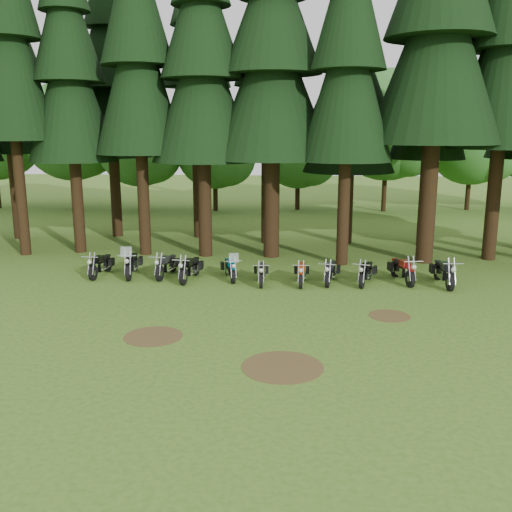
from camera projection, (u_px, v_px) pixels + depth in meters
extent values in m
plane|color=#3B651A|center=(256.00, 318.00, 19.11)|extent=(120.00, 120.00, 0.00)
cylinder|color=#312010|center=(20.00, 187.00, 27.98)|extent=(0.52, 0.52, 6.77)
cone|color=black|center=(8.00, 48.00, 26.57)|extent=(3.92, 3.92, 8.47)
cylinder|color=#312010|center=(77.00, 198.00, 28.76)|extent=(0.58, 0.58, 5.53)
cone|color=black|center=(70.00, 89.00, 27.61)|extent=(4.32, 4.32, 6.91)
cone|color=black|center=(65.00, 18.00, 26.90)|extent=(3.46, 3.46, 5.83)
cylinder|color=#312010|center=(143.00, 195.00, 28.16)|extent=(0.58, 0.58, 5.99)
cone|color=black|center=(138.00, 74.00, 26.91)|extent=(4.32, 4.32, 7.49)
cylinder|color=#312010|center=(205.00, 200.00, 27.89)|extent=(0.66, 0.66, 5.57)
cone|color=black|center=(203.00, 87.00, 26.72)|extent=(4.95, 4.95, 6.96)
cone|color=black|center=(201.00, 12.00, 26.01)|extent=(3.96, 3.96, 5.87)
cylinder|color=#312010|center=(272.00, 199.00, 27.68)|extent=(0.77, 0.77, 5.70)
cone|color=black|center=(272.00, 82.00, 26.49)|extent=(5.81, 5.81, 7.12)
cone|color=black|center=(273.00, 5.00, 25.75)|extent=(4.65, 4.65, 6.01)
cylinder|color=#312010|center=(344.00, 203.00, 26.05)|extent=(0.55, 0.55, 5.71)
cone|color=black|center=(348.00, 79.00, 24.86)|extent=(4.15, 4.15, 7.14)
cylinder|color=#312010|center=(428.00, 192.00, 26.40)|extent=(0.80, 0.80, 6.62)
cone|color=black|center=(438.00, 48.00, 25.01)|extent=(5.98, 5.98, 8.27)
cylinder|color=#312010|center=(494.00, 194.00, 27.01)|extent=(0.64, 0.64, 6.35)
cone|color=black|center=(506.00, 59.00, 25.69)|extent=(4.79, 4.79, 7.93)
cylinder|color=#312010|center=(16.00, 187.00, 32.41)|extent=(0.67, 0.67, 5.87)
cone|color=black|center=(7.00, 85.00, 31.19)|extent=(5.00, 5.00, 7.33)
cone|color=black|center=(0.00, 17.00, 30.43)|extent=(4.00, 4.00, 6.19)
cylinder|color=#312010|center=(115.00, 189.00, 33.13)|extent=(0.60, 0.60, 5.53)
cone|color=black|center=(110.00, 95.00, 31.97)|extent=(4.52, 4.52, 6.91)
cone|color=black|center=(107.00, 33.00, 31.26)|extent=(3.62, 3.62, 5.83)
cylinder|color=#312010|center=(199.00, 189.00, 32.83)|extent=(0.65, 0.65, 5.55)
cone|color=black|center=(196.00, 94.00, 31.67)|extent=(4.85, 4.85, 6.94)
cone|color=black|center=(195.00, 31.00, 30.96)|extent=(3.88, 3.88, 5.86)
cylinder|color=#312010|center=(267.00, 193.00, 31.13)|extent=(0.58, 0.58, 5.52)
cone|color=black|center=(267.00, 93.00, 29.98)|extent=(4.35, 4.35, 6.90)
cone|color=black|center=(267.00, 27.00, 29.27)|extent=(3.48, 3.48, 5.83)
cylinder|color=#312010|center=(347.00, 201.00, 31.21)|extent=(0.66, 0.66, 4.70)
cone|color=black|center=(350.00, 116.00, 30.22)|extent=(4.94, 4.94, 5.87)
cone|color=black|center=(352.00, 61.00, 29.62)|extent=(3.95, 3.95, 4.96)
cone|color=black|center=(353.00, 16.00, 29.14)|extent=(2.77, 2.77, 3.91)
cylinder|color=#312010|center=(424.00, 194.00, 30.45)|extent=(0.53, 0.53, 5.56)
cone|color=black|center=(431.00, 91.00, 29.28)|extent=(3.94, 3.94, 6.95)
cone|color=black|center=(435.00, 23.00, 28.57)|extent=(3.15, 3.15, 5.87)
sphere|color=#2D6927|center=(3.00, 140.00, 43.41)|extent=(5.55, 5.55, 5.55)
cylinder|color=#312010|center=(75.00, 187.00, 45.22)|extent=(0.36, 0.36, 3.29)
sphere|color=#2D6927|center=(71.00, 131.00, 44.26)|extent=(7.69, 7.69, 7.69)
sphere|color=#2D6927|center=(84.00, 141.00, 43.48)|extent=(5.49, 5.49, 5.49)
cylinder|color=#312010|center=(141.00, 192.00, 43.88)|extent=(0.36, 0.36, 2.80)
sphere|color=#2D6927|center=(139.00, 143.00, 43.07)|extent=(6.53, 6.53, 6.53)
sphere|color=#2D6927|center=(151.00, 152.00, 42.40)|extent=(4.67, 4.67, 4.67)
cylinder|color=#312010|center=(215.00, 194.00, 43.82)|extent=(0.36, 0.36, 2.55)
sphere|color=#2D6927|center=(215.00, 149.00, 43.08)|extent=(5.95, 5.95, 5.95)
sphere|color=#2D6927|center=(227.00, 158.00, 42.48)|extent=(4.25, 4.25, 4.25)
cylinder|color=#312010|center=(297.00, 194.00, 44.54)|extent=(0.36, 0.36, 2.47)
sphere|color=#2D6927|center=(298.00, 151.00, 43.82)|extent=(5.76, 5.76, 5.76)
sphere|color=#2D6927|center=(311.00, 159.00, 43.24)|extent=(4.12, 4.12, 4.12)
cylinder|color=#312010|center=(384.00, 188.00, 43.43)|extent=(0.36, 0.36, 3.52)
sphere|color=#2D6927|center=(387.00, 125.00, 42.41)|extent=(8.21, 8.21, 8.21)
sphere|color=#2D6927|center=(408.00, 137.00, 41.58)|extent=(5.87, 5.87, 5.87)
cylinder|color=#312010|center=(468.00, 191.00, 44.25)|extent=(0.36, 0.36, 2.94)
sphere|color=#2D6927|center=(472.00, 140.00, 43.39)|extent=(6.86, 6.86, 6.86)
sphere|color=#2D6927|center=(491.00, 149.00, 42.69)|extent=(4.90, 4.90, 4.90)
cylinder|color=#4C3D1E|center=(153.00, 336.00, 17.38)|extent=(1.80, 1.80, 0.01)
cylinder|color=#4C3D1E|center=(390.00, 316.00, 19.28)|extent=(1.40, 1.40, 0.01)
cylinder|color=#4C3D1E|center=(283.00, 367.00, 15.14)|extent=(2.20, 2.20, 0.01)
cylinder|color=black|center=(93.00, 273.00, 23.74)|extent=(0.19, 0.67, 0.66)
cylinder|color=black|center=(108.00, 264.00, 25.23)|extent=(0.19, 0.67, 0.66)
cube|color=silver|center=(101.00, 266.00, 24.51)|extent=(0.33, 0.72, 0.34)
cube|color=black|center=(98.00, 259.00, 24.21)|extent=(0.34, 0.57, 0.24)
cube|color=black|center=(103.00, 258.00, 24.66)|extent=(0.34, 0.57, 0.12)
cylinder|color=black|center=(129.00, 273.00, 23.65)|extent=(0.23, 0.72, 0.71)
cylinder|color=black|center=(135.00, 263.00, 25.27)|extent=(0.23, 0.72, 0.71)
cube|color=silver|center=(132.00, 265.00, 24.49)|extent=(0.39, 0.78, 0.36)
cube|color=black|center=(131.00, 258.00, 24.17)|extent=(0.39, 0.62, 0.26)
cube|color=black|center=(133.00, 256.00, 24.66)|extent=(0.39, 0.62, 0.13)
cube|color=silver|center=(126.00, 252.00, 23.13)|extent=(0.46, 0.19, 0.42)
cylinder|color=black|center=(160.00, 273.00, 23.61)|extent=(0.23, 0.68, 0.67)
cylinder|color=black|center=(173.00, 265.00, 25.11)|extent=(0.23, 0.68, 0.67)
cube|color=silver|center=(167.00, 267.00, 24.39)|extent=(0.38, 0.74, 0.34)
cube|color=black|center=(165.00, 260.00, 24.09)|extent=(0.38, 0.59, 0.24)
cube|color=black|center=(169.00, 258.00, 24.54)|extent=(0.38, 0.59, 0.12)
cylinder|color=black|center=(183.00, 277.00, 23.02)|extent=(0.24, 0.69, 0.68)
cylinder|color=black|center=(196.00, 268.00, 24.55)|extent=(0.24, 0.69, 0.68)
cube|color=silver|center=(190.00, 270.00, 23.81)|extent=(0.39, 0.76, 0.35)
cube|color=black|center=(188.00, 262.00, 23.51)|extent=(0.39, 0.61, 0.25)
cube|color=black|center=(192.00, 261.00, 23.97)|extent=(0.39, 0.61, 0.12)
cylinder|color=black|center=(233.00, 276.00, 23.27)|extent=(0.29, 0.63, 0.62)
cylinder|color=black|center=(228.00, 268.00, 24.65)|extent=(0.29, 0.63, 0.62)
cube|color=silver|center=(230.00, 270.00, 23.99)|extent=(0.43, 0.70, 0.32)
cube|color=#014F69|center=(231.00, 263.00, 23.71)|extent=(0.41, 0.57, 0.22)
cube|color=black|center=(229.00, 262.00, 24.13)|extent=(0.41, 0.57, 0.11)
cube|color=silver|center=(234.00, 258.00, 22.82)|extent=(0.41, 0.22, 0.37)
cylinder|color=black|center=(261.00, 281.00, 22.61)|extent=(0.17, 0.61, 0.61)
cylinder|color=black|center=(261.00, 272.00, 24.00)|extent=(0.17, 0.61, 0.61)
cube|color=silver|center=(261.00, 274.00, 23.33)|extent=(0.30, 0.66, 0.31)
cube|color=black|center=(261.00, 267.00, 23.05)|extent=(0.31, 0.52, 0.22)
cube|color=black|center=(261.00, 266.00, 23.47)|extent=(0.31, 0.52, 0.11)
cylinder|color=black|center=(301.00, 281.00, 22.53)|extent=(0.15, 0.63, 0.62)
cylinder|color=black|center=(302.00, 272.00, 23.95)|extent=(0.15, 0.63, 0.62)
cube|color=silver|center=(301.00, 274.00, 23.26)|extent=(0.28, 0.67, 0.32)
cube|color=#B92B09|center=(301.00, 267.00, 22.98)|extent=(0.30, 0.53, 0.23)
cube|color=black|center=(302.00, 266.00, 23.41)|extent=(0.30, 0.53, 0.11)
cylinder|color=black|center=(328.00, 280.00, 22.66)|extent=(0.26, 0.64, 0.63)
cylinder|color=black|center=(333.00, 271.00, 24.05)|extent=(0.26, 0.64, 0.63)
cube|color=silver|center=(331.00, 273.00, 23.38)|extent=(0.39, 0.71, 0.32)
cube|color=black|center=(330.00, 266.00, 23.10)|extent=(0.39, 0.57, 0.23)
cube|color=black|center=(332.00, 265.00, 23.52)|extent=(0.39, 0.57, 0.11)
cylinder|color=black|center=(362.00, 281.00, 22.56)|extent=(0.32, 0.65, 0.64)
cylinder|color=black|center=(369.00, 272.00, 23.91)|extent=(0.32, 0.65, 0.64)
cube|color=silver|center=(366.00, 274.00, 23.26)|extent=(0.46, 0.73, 0.33)
cube|color=black|center=(365.00, 267.00, 22.98)|extent=(0.44, 0.59, 0.23)
cube|color=black|center=(367.00, 265.00, 23.39)|extent=(0.44, 0.59, 0.12)
cylinder|color=black|center=(410.00, 279.00, 22.68)|extent=(0.29, 0.72, 0.70)
cylinder|color=black|center=(395.00, 269.00, 24.27)|extent=(0.29, 0.72, 0.70)
cube|color=silver|center=(402.00, 271.00, 23.51)|extent=(0.44, 0.79, 0.36)
cube|color=maroon|center=(405.00, 264.00, 23.19)|extent=(0.43, 0.64, 0.25)
cube|color=black|center=(400.00, 262.00, 23.67)|extent=(0.43, 0.64, 0.13)
cylinder|color=black|center=(450.00, 282.00, 22.17)|extent=(0.19, 0.73, 0.72)
cylinder|color=black|center=(438.00, 271.00, 23.83)|extent=(0.19, 0.73, 0.72)
cube|color=silver|center=(443.00, 274.00, 23.03)|extent=(0.34, 0.78, 0.37)
cube|color=black|center=(446.00, 266.00, 22.70)|extent=(0.36, 0.62, 0.26)
cube|color=black|center=(442.00, 264.00, 23.20)|extent=(0.36, 0.62, 0.13)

